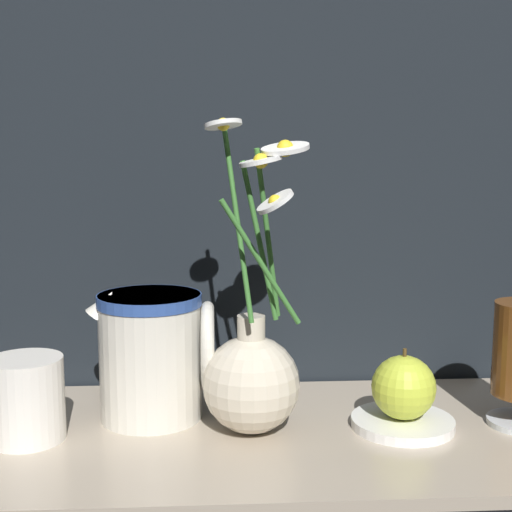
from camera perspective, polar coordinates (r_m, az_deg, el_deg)
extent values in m
plane|color=black|center=(0.75, 0.16, -14.64)|extent=(6.00, 6.00, 0.00)
cube|color=tan|center=(0.75, 0.16, -14.22)|extent=(0.66, 0.30, 0.01)
sphere|color=beige|center=(0.73, -0.37, -10.33)|extent=(0.10, 0.10, 0.10)
cylinder|color=beige|center=(0.71, -0.37, -6.20)|extent=(0.03, 0.03, 0.03)
cylinder|color=#3D7A33|center=(0.68, -0.05, 1.14)|extent=(0.04, 0.01, 0.15)
cylinder|color=white|center=(0.66, 0.30, 7.62)|extent=(0.05, 0.05, 0.01)
sphere|color=yellow|center=(0.66, 0.30, 7.62)|extent=(0.01, 0.01, 0.01)
cylinder|color=#3D7A33|center=(0.66, 0.52, -0.57)|extent=(0.08, 0.02, 0.12)
cylinder|color=white|center=(0.62, 1.54, 4.37)|extent=(0.04, 0.04, 0.02)
sphere|color=yellow|center=(0.62, 1.54, 4.37)|extent=(0.01, 0.01, 0.01)
cylinder|color=#3D7A33|center=(0.68, -1.46, 2.55)|extent=(0.03, 0.03, 0.19)
cylinder|color=white|center=(0.66, -2.64, 10.47)|extent=(0.05, 0.05, 0.01)
sphere|color=yellow|center=(0.66, -2.64, 10.47)|extent=(0.01, 0.01, 0.01)
cylinder|color=#3D7A33|center=(0.68, 0.94, 1.67)|extent=(0.03, 0.04, 0.17)
cylinder|color=white|center=(0.67, 2.35, 8.60)|extent=(0.06, 0.06, 0.01)
sphere|color=yellow|center=(0.67, 2.35, 8.60)|extent=(0.02, 0.02, 0.02)
cylinder|color=silver|center=(0.75, -17.90, -10.83)|extent=(0.07, 0.07, 0.08)
cylinder|color=beige|center=(0.77, -8.43, -7.94)|extent=(0.11, 0.11, 0.13)
cylinder|color=#2D4C93|center=(0.76, -8.53, -3.49)|extent=(0.11, 0.11, 0.01)
torus|color=beige|center=(0.76, -3.87, -7.16)|extent=(0.01, 0.09, 0.09)
cone|color=beige|center=(0.76, -11.96, -3.79)|extent=(0.04, 0.03, 0.04)
cylinder|color=white|center=(0.77, 11.62, -12.90)|extent=(0.11, 0.11, 0.01)
sphere|color=#B7C638|center=(0.76, 11.71, -10.23)|extent=(0.07, 0.07, 0.07)
cylinder|color=#4C3819|center=(0.75, 11.79, -7.54)|extent=(0.00, 0.00, 0.01)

